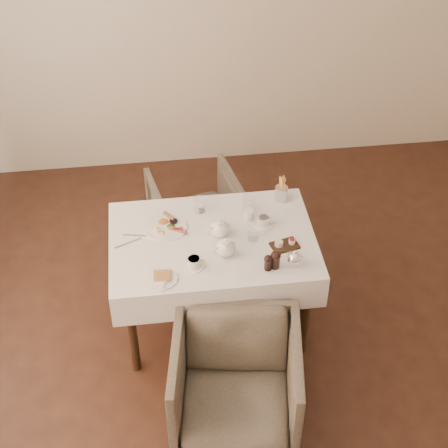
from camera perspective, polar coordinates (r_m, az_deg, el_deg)
table at (r=4.34m, az=-0.95°, el=-2.39°), size 1.28×0.88×0.75m
armchair_near at (r=4.04m, az=1.00°, el=-13.03°), size 0.83×0.84×0.67m
armchair_far at (r=5.19m, az=-2.33°, el=0.99°), size 0.75×0.76×0.59m
breakfast_plate at (r=4.35m, az=-4.87°, el=-0.17°), size 0.28×0.28×0.03m
side_plate at (r=4.00m, az=-5.41°, el=-4.58°), size 0.21×0.20×0.02m
teapot_centre at (r=4.24m, az=-0.36°, el=-0.29°), size 0.20×0.18×0.13m
teapot_front at (r=4.11m, az=0.14°, el=-1.92°), size 0.20×0.18×0.13m
creamer at (r=4.38m, az=2.07°, el=0.79°), size 0.07×0.07×0.07m
teacup_near at (r=4.06m, az=-2.51°, el=-3.23°), size 0.13×0.13×0.06m
teacup_far at (r=4.35m, az=3.35°, el=0.23°), size 0.12×0.12×0.06m
glass_left at (r=4.44m, az=-2.04°, el=1.62°), size 0.07×0.07×0.10m
glass_mid at (r=4.23m, az=2.42°, el=-0.85°), size 0.07×0.07×0.09m
glass_right at (r=4.46m, az=2.04°, el=1.79°), size 0.09×0.09×0.10m
condiment_board at (r=4.21m, az=5.05°, el=-1.73°), size 0.19×0.15×0.04m
pepper_mill_left at (r=4.03m, az=3.69°, el=-3.21°), size 0.06×0.06×0.11m
pepper_mill_right at (r=4.04m, az=4.31°, el=-2.95°), size 0.08×0.08×0.13m
silver_pot at (r=4.07m, az=5.88°, el=-2.80°), size 0.12×0.11×0.12m
fries_cup at (r=4.53m, az=4.79°, el=2.84°), size 0.08×0.08×0.18m
cutlery_fork at (r=4.31m, az=-7.30°, el=-0.94°), size 0.17×0.04×0.00m
cutlery_knife at (r=4.27m, az=-7.96°, el=-1.58°), size 0.17×0.09×0.00m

